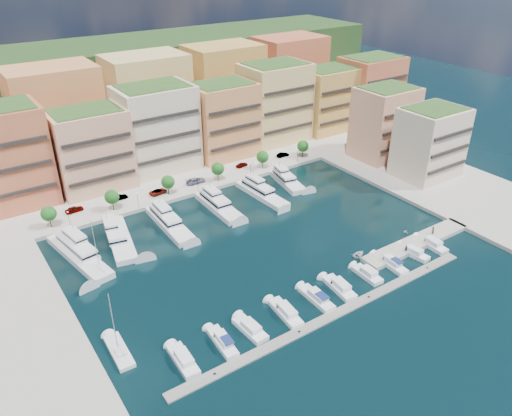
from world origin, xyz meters
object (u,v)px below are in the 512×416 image
at_px(cruiser_9, 432,244).
at_px(car_0, 74,209).
at_px(tree_0, 49,214).
at_px(yacht_4, 260,192).
at_px(lamppost_3, 251,167).
at_px(cruiser_2, 250,329).
at_px(car_2, 158,192).
at_px(tree_4, 263,157).
at_px(cruiser_7, 391,264).
at_px(yacht_1, 119,237).
at_px(tree_1, 112,197).
at_px(cruiser_4, 317,298).
at_px(cruiser_1, 223,342).
at_px(lamppost_2, 198,181).
at_px(lamppost_0, 68,216).
at_px(cruiser_0, 183,360).
at_px(tender_0, 359,254).
at_px(person_1, 433,230).
at_px(tender_3, 406,231).
at_px(cruiser_3, 286,313).
at_px(tree_5, 303,146).
at_px(sailboat_0, 119,352).
at_px(sailboat_2, 100,271).
at_px(car_1, 120,197).
at_px(car_5, 283,155).
at_px(yacht_3, 217,204).
at_px(tree_2, 168,182).
at_px(car_3, 196,181).
at_px(lamppost_4, 298,154).
at_px(cruiser_5, 340,288).
at_px(yacht_2, 168,221).
at_px(person_0, 406,248).
at_px(car_4, 242,165).
at_px(tree_3, 218,169).
at_px(cruiser_6, 367,274).
at_px(lamppost_1, 137,197).

height_order(cruiser_9, car_0, car_0).
height_order(tree_0, yacht_4, tree_0).
bearing_deg(lamppost_3, tree_0, 177.73).
relative_size(cruiser_2, car_2, 1.59).
bearing_deg(tree_4, cruiser_7, -95.62).
bearing_deg(yacht_1, tree_1, 74.23).
bearing_deg(cruiser_4, cruiser_1, 179.98).
height_order(cruiser_2, car_2, car_2).
bearing_deg(lamppost_2, tree_0, 176.71).
bearing_deg(lamppost_0, cruiser_0, -86.93).
height_order(tender_0, person_1, person_1).
bearing_deg(car_2, lamppost_2, -119.20).
distance_m(cruiser_7, tender_3, 15.86).
bearing_deg(cruiser_3, cruiser_1, -179.95).
relative_size(yacht_4, car_2, 3.93).
height_order(tree_5, sailboat_0, sailboat_0).
height_order(tree_4, cruiser_0, tree_4).
height_order(sailboat_2, car_1, sailboat_2).
xyz_separation_m(lamppost_3, car_5, (16.74, 6.05, -2.13)).
bearing_deg(yacht_1, yacht_3, 1.93).
relative_size(tree_2, car_3, 0.97).
bearing_deg(car_1, car_2, -110.37).
bearing_deg(yacht_4, tender_3, -63.41).
bearing_deg(lamppost_4, cruiser_5, -120.61).
distance_m(tree_2, cruiser_1, 60.75).
relative_size(tree_4, car_3, 0.97).
bearing_deg(cruiser_7, yacht_4, 95.84).
distance_m(yacht_1, sailboat_0, 38.08).
bearing_deg(yacht_4, lamppost_4, 26.98).
relative_size(yacht_2, person_1, 10.86).
xyz_separation_m(tree_5, person_0, (-15.58, -56.96, -2.94)).
xyz_separation_m(yacht_2, cruiser_3, (3.91, -43.98, -0.66)).
bearing_deg(cruiser_3, tree_2, 87.01).
bearing_deg(yacht_1, car_4, 21.43).
relative_size(cruiser_0, sailboat_0, 0.64).
distance_m(cruiser_2, cruiser_7, 37.51).
bearing_deg(lamppost_0, tree_3, 2.99).
distance_m(lamppost_2, cruiser_3, 56.97).
xyz_separation_m(yacht_4, car_4, (5.50, 18.09, 0.61)).
height_order(yacht_2, cruiser_6, yacht_2).
distance_m(lamppost_1, car_5, 53.13).
xyz_separation_m(cruiser_7, person_0, (6.14, 1.15, 1.23)).
bearing_deg(car_4, cruiser_2, 137.30).
xyz_separation_m(cruiser_0, tender_0, (48.35, 6.93, -0.19)).
bearing_deg(cruiser_2, car_5, 48.89).
bearing_deg(yacht_3, tree_2, 121.48).
distance_m(cruiser_4, tender_3, 36.17).
bearing_deg(cruiser_5, yacht_3, 93.75).
bearing_deg(cruiser_7, car_0, 129.28).
height_order(cruiser_5, cruiser_6, same).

